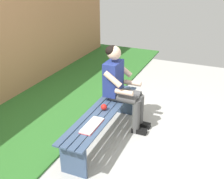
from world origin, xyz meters
TOP-DOWN VIEW (x-y plane):
  - grass_strip at (0.00, -1.37)m, footprint 9.00×2.06m
  - bench_near at (0.00, 0.00)m, footprint 1.88×0.41m
  - person_seated at (-0.44, 0.10)m, footprint 0.50×0.69m
  - apple at (-0.04, 0.01)m, footprint 0.09×0.09m
  - book_open at (0.41, 0.05)m, footprint 0.41×0.16m

SIDE VIEW (x-z plane):
  - grass_strip at x=0.00m, z-range 0.00..0.03m
  - bench_near at x=0.00m, z-range 0.12..0.58m
  - book_open at x=0.41m, z-range 0.45..0.48m
  - apple at x=-0.04m, z-range 0.45..0.54m
  - person_seated at x=-0.44m, z-range 0.06..1.32m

